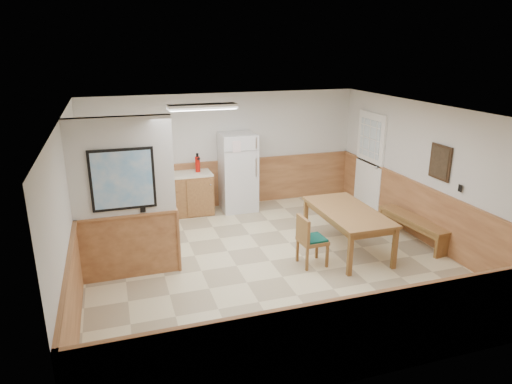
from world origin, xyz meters
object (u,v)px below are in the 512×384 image
object	(u,v)px
dining_table	(348,215)
dining_chair	(308,237)
refrigerator	(238,172)
dining_bench	(413,223)
fire_extinguisher	(198,164)
soap_bottle	(127,173)

from	to	relation	value
dining_table	dining_chair	world-z (taller)	dining_chair
refrigerator	dining_bench	bearing A→B (deg)	-44.84
refrigerator	fire_extinguisher	world-z (taller)	refrigerator
dining_table	dining_chair	size ratio (longest dim) A/B	2.17
refrigerator	dining_table	xyz separation A→B (m)	(1.23, -2.63, -0.19)
dining_chair	soap_bottle	bearing A→B (deg)	128.87
dining_chair	soap_bottle	xyz separation A→B (m)	(-2.65, 3.02, 0.50)
fire_extinguisher	soap_bottle	world-z (taller)	fire_extinguisher
dining_bench	dining_chair	xyz separation A→B (m)	(-2.25, -0.31, 0.15)
dining_bench	dining_chair	bearing A→B (deg)	-178.09
dining_chair	refrigerator	bearing A→B (deg)	94.22
dining_bench	soap_bottle	size ratio (longest dim) A/B	8.15
dining_table	dining_chair	distance (m)	0.96
dining_chair	soap_bottle	size ratio (longest dim) A/B	4.30
fire_extinguisher	dining_chair	bearing A→B (deg)	-48.53
refrigerator	dining_chair	bearing A→B (deg)	-82.61
refrigerator	fire_extinguisher	xyz separation A→B (m)	(-0.86, 0.08, 0.23)
fire_extinguisher	soap_bottle	xyz separation A→B (m)	(-1.45, -0.02, -0.08)
dining_bench	soap_bottle	distance (m)	5.64
dining_bench	fire_extinguisher	world-z (taller)	fire_extinguisher
dining_bench	dining_chair	world-z (taller)	dining_chair
refrigerator	dining_chair	xyz separation A→B (m)	(0.34, -2.96, -0.35)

